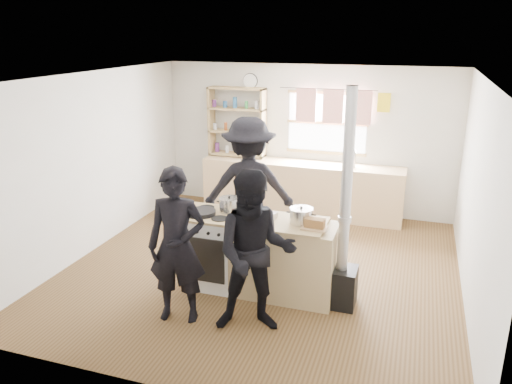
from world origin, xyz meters
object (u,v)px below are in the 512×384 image
skillet_greens (202,212)px  stockpot_counter (301,216)px  thermos (353,159)px  roast_tray (259,216)px  stockpot_stove (229,205)px  person_near_right (255,253)px  bread_board (315,224)px  person_far (249,188)px  person_near_left (177,246)px  flue_heater (343,252)px  cooking_island (260,255)px

skillet_greens → stockpot_counter: (1.19, 0.09, 0.06)m
thermos → roast_tray: bearing=-104.3°
stockpot_stove → person_near_right: 1.10m
stockpot_stove → bread_board: (1.09, -0.21, -0.04)m
thermos → person_far: person_far is taller
person_near_left → bread_board: bearing=18.1°
thermos → person_near_left: (-1.35, -3.62, -0.18)m
stockpot_stove → person_near_left: 1.00m
stockpot_stove → person_near_left: size_ratio=0.15×
flue_heater → person_near_left: 1.84m
roast_tray → bread_board: 0.69m
skillet_greens → person_far: 1.06m
stockpot_counter → person_near_left: size_ratio=0.16×
roast_tray → person_near_right: 0.82m
skillet_greens → flue_heater: (1.69, 0.04, -0.30)m
stockpot_counter → person_far: (-0.95, 0.94, -0.05)m
bread_board → person_far: 1.54m
roast_tray → cooking_island: bearing=-9.8°
stockpot_counter → bread_board: 0.22m
stockpot_stove → cooking_island: bearing=-14.5°
roast_tray → person_far: person_far is taller
cooking_island → bread_board: size_ratio=6.80×
roast_tray → stockpot_stove: size_ratio=1.57×
roast_tray → stockpot_counter: size_ratio=1.47×
flue_heater → person_near_left: bearing=-153.5°
person_near_left → person_near_right: size_ratio=0.98×
skillet_greens → person_near_left: (0.05, -0.77, -0.10)m
flue_heater → person_near_right: bearing=-136.3°
stockpot_stove → person_far: 0.84m
stockpot_counter → person_near_right: bearing=-109.7°
skillet_greens → bread_board: bearing=-1.1°
person_near_left → cooking_island: bearing=41.3°
stockpot_counter → person_near_right: person_near_right is taller
cooking_island → flue_heater: bearing=-2.2°
bread_board → person_far: size_ratio=0.15×
roast_tray → skillet_greens: bearing=-173.5°
thermos → person_near_right: 3.59m
roast_tray → flue_heater: flue_heater is taller
cooking_island → thermos: bearing=75.9°
cooking_island → bread_board: (0.67, -0.10, 0.51)m
skillet_greens → person_near_left: bearing=-85.9°
flue_heater → person_far: 1.78m
thermos → cooking_island: bearing=-104.1°
thermos → roast_tray: 2.86m
roast_tray → person_near_left: size_ratio=0.23×
person_near_right → skillet_greens: bearing=124.6°
cooking_island → person_near_right: person_near_right is taller
thermos → bread_board: bearing=-90.6°
skillet_greens → roast_tray: size_ratio=1.13×
roast_tray → flue_heater: 1.04m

